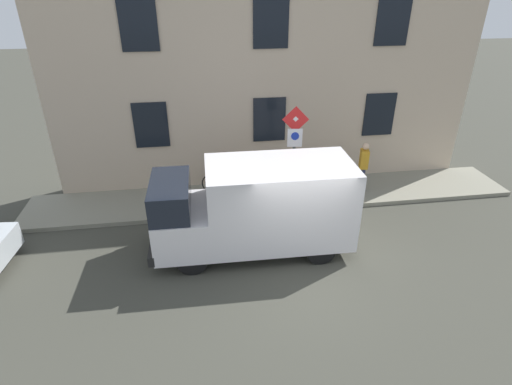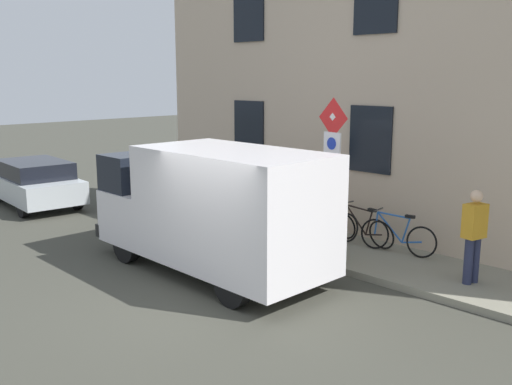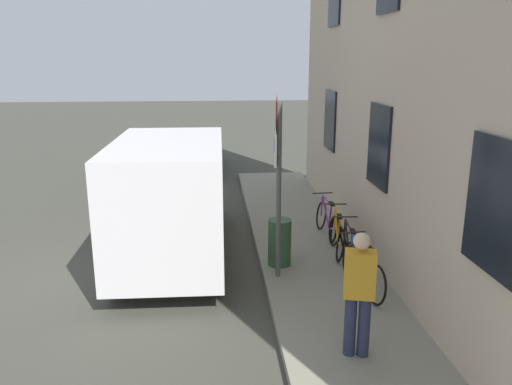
{
  "view_description": "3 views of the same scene",
  "coord_description": "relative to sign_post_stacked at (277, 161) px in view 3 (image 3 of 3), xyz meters",
  "views": [
    {
      "loc": [
        -8.14,
        2.41,
        6.69
      ],
      "look_at": [
        2.58,
        0.8,
        0.92
      ],
      "focal_mm": 28.47,
      "sensor_mm": 36.0,
      "label": 1
    },
    {
      "loc": [
        -6.04,
        -7.28,
        3.81
      ],
      "look_at": [
        2.56,
        1.3,
        1.36
      ],
      "focal_mm": 40.31,
      "sensor_mm": 36.0,
      "label": 2
    },
    {
      "loc": [
        1.86,
        -8.95,
        3.99
      ],
      "look_at": [
        2.73,
        0.95,
        1.35
      ],
      "focal_mm": 35.85,
      "sensor_mm": 36.0,
      "label": 3
    }
  ],
  "objects": [
    {
      "name": "sidewalk_slab",
      "position": [
        0.87,
        0.42,
        -2.2
      ],
      "size": [
        2.16,
        16.22,
        0.14
      ],
      "primitive_type": "cube",
      "color": "gray",
      "rests_on": "ground_plane"
    },
    {
      "name": "litter_bin",
      "position": [
        0.14,
        0.53,
        -1.68
      ],
      "size": [
        0.44,
        0.44,
        0.9
      ],
      "primitive_type": "cylinder",
      "color": "#2D5133",
      "rests_on": "sidewalk_slab"
    },
    {
      "name": "delivery_van",
      "position": [
        -1.92,
        1.43,
        -0.94
      ],
      "size": [
        2.09,
        5.36,
        2.5
      ],
      "rotation": [
        0.0,
        0.0,
        1.55
      ],
      "color": "white",
      "rests_on": "ground_plane"
    },
    {
      "name": "bicycle_blue",
      "position": [
        1.39,
        -0.7,
        -1.76
      ],
      "size": [
        0.46,
        1.71,
        0.89
      ],
      "rotation": [
        0.0,
        0.0,
        1.71
      ],
      "color": "black",
      "rests_on": "sidewalk_slab"
    },
    {
      "name": "bicycle_orange",
      "position": [
        1.4,
        1.09,
        -1.76
      ],
      "size": [
        0.47,
        1.72,
        0.89
      ],
      "rotation": [
        0.0,
        0.0,
        1.45
      ],
      "color": "black",
      "rests_on": "sidewalk_slab"
    },
    {
      "name": "parked_hatchback",
      "position": [
        -1.77,
        9.76,
        -1.54
      ],
      "size": [
        2.09,
        4.13,
        1.38
      ],
      "rotation": [
        0.0,
        0.0,
        1.49
      ],
      "color": "#B8C0C4",
      "rests_on": "ground_plane"
    },
    {
      "name": "bicycle_purple",
      "position": [
        1.39,
        1.99,
        -1.76
      ],
      "size": [
        0.46,
        1.72,
        0.89
      ],
      "rotation": [
        0.0,
        0.0,
        1.63
      ],
      "color": "black",
      "rests_on": "sidewalk_slab"
    },
    {
      "name": "pedestrian",
      "position": [
        0.75,
        -2.62,
        -1.2
      ],
      "size": [
        0.45,
        0.35,
        1.72
      ],
      "rotation": [
        0.0,
        0.0,
        4.47
      ],
      "color": "#262B47",
      "rests_on": "sidewalk_slab"
    },
    {
      "name": "bicycle_black",
      "position": [
        1.4,
        0.2,
        -1.76
      ],
      "size": [
        0.46,
        1.72,
        0.89
      ],
      "rotation": [
        0.0,
        0.0,
        1.5
      ],
      "color": "black",
      "rests_on": "sidewalk_slab"
    },
    {
      "name": "building_facade",
      "position": [
        2.29,
        0.42,
        1.53
      ],
      "size": [
        0.75,
        14.22,
        7.6
      ],
      "color": "#C6AF95",
      "rests_on": "ground_plane"
    },
    {
      "name": "sign_post_stacked",
      "position": [
        0.0,
        0.0,
        0.0
      ],
      "size": [
        0.18,
        0.56,
        3.16
      ],
      "color": "#474C47",
      "rests_on": "sidewalk_slab"
    },
    {
      "name": "ground_plane",
      "position": [
        -2.97,
        0.42,
        -2.27
      ],
      "size": [
        80.0,
        80.0,
        0.0
      ],
      "primitive_type": "plane",
      "color": "#3E3E35"
    }
  ]
}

